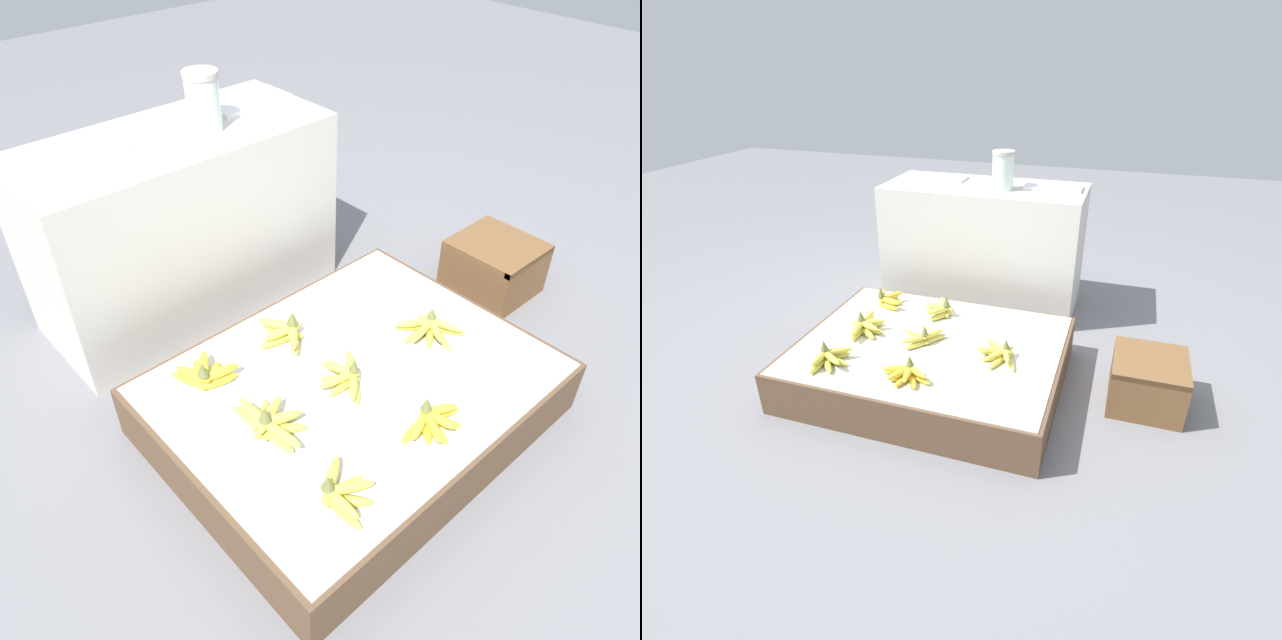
{
  "view_description": "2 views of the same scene",
  "coord_description": "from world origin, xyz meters",
  "views": [
    {
      "loc": [
        -0.98,
        -0.92,
        1.51
      ],
      "look_at": [
        -0.06,
        0.09,
        0.39
      ],
      "focal_mm": 35.0,
      "sensor_mm": 36.0,
      "label": 1
    },
    {
      "loc": [
        0.72,
        -1.73,
        1.31
      ],
      "look_at": [
        0.13,
        0.04,
        0.31
      ],
      "focal_mm": 28.0,
      "sensor_mm": 36.0,
      "label": 2
    }
  ],
  "objects": [
    {
      "name": "banana_bunch_front_midleft",
      "position": [
        0.01,
        -0.29,
        0.22
      ],
      "size": [
        0.22,
        0.13,
        0.1
      ],
      "color": "gold",
      "rests_on": "display_platform"
    },
    {
      "name": "ground_plane",
      "position": [
        0.0,
        0.0,
        0.0
      ],
      "size": [
        10.0,
        10.0,
        0.0
      ],
      "primitive_type": "plane",
      "color": "slate"
    },
    {
      "name": "display_platform",
      "position": [
        0.0,
        0.0,
        0.1
      ],
      "size": [
        1.14,
        0.89,
        0.19
      ],
      "color": "brown",
      "rests_on": "ground_plane"
    },
    {
      "name": "foam_tray_dark",
      "position": [
        0.35,
        0.92,
        0.69
      ],
      "size": [
        0.3,
        0.15,
        0.02
      ],
      "color": "white",
      "rests_on": "back_vendor_table"
    },
    {
      "name": "wooden_crate",
      "position": [
        0.91,
        0.13,
        0.11
      ],
      "size": [
        0.3,
        0.32,
        0.21
      ],
      "color": "brown",
      "rests_on": "ground_plane"
    },
    {
      "name": "glass_jar",
      "position": [
        0.09,
        0.82,
        0.78
      ],
      "size": [
        0.12,
        0.12,
        0.2
      ],
      "color": "silver",
      "rests_on": "back_vendor_table"
    },
    {
      "name": "banana_bunch_back_left",
      "position": [
        -0.34,
        0.28,
        0.22
      ],
      "size": [
        0.17,
        0.16,
        0.11
      ],
      "color": "gold",
      "rests_on": "display_platform"
    },
    {
      "name": "banana_bunch_front_left",
      "position": [
        -0.33,
        -0.28,
        0.22
      ],
      "size": [
        0.14,
        0.19,
        0.1
      ],
      "color": "gold",
      "rests_on": "display_platform"
    },
    {
      "name": "foam_tray_white",
      "position": [
        -0.29,
        0.95,
        0.69
      ],
      "size": [
        0.27,
        0.15,
        0.02
      ],
      "color": "white",
      "rests_on": "back_vendor_table"
    },
    {
      "name": "banana_bunch_middle_left",
      "position": [
        -0.32,
        0.0,
        0.22
      ],
      "size": [
        0.16,
        0.26,
        0.11
      ],
      "color": "#DBCC4C",
      "rests_on": "display_platform"
    },
    {
      "name": "banana_bunch_back_midleft",
      "position": [
        -0.05,
        0.26,
        0.23
      ],
      "size": [
        0.15,
        0.2,
        0.11
      ],
      "color": "#DBCC4C",
      "rests_on": "display_platform"
    },
    {
      "name": "banana_bunch_middle_midleft",
      "position": [
        -0.03,
        -0.0,
        0.22
      ],
      "size": [
        0.19,
        0.2,
        0.09
      ],
      "color": "#DBCC4C",
      "rests_on": "display_platform"
    },
    {
      "name": "banana_bunch_middle_midright",
      "position": [
        0.32,
        -0.02,
        0.22
      ],
      "size": [
        0.19,
        0.2,
        0.09
      ],
      "color": "#DBCC4C",
      "rests_on": "display_platform"
    },
    {
      "name": "back_vendor_table",
      "position": [
        -0.02,
        0.88,
        0.34
      ],
      "size": [
        1.08,
        0.48,
        0.68
      ],
      "color": "beige",
      "rests_on": "ground_plane"
    }
  ]
}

